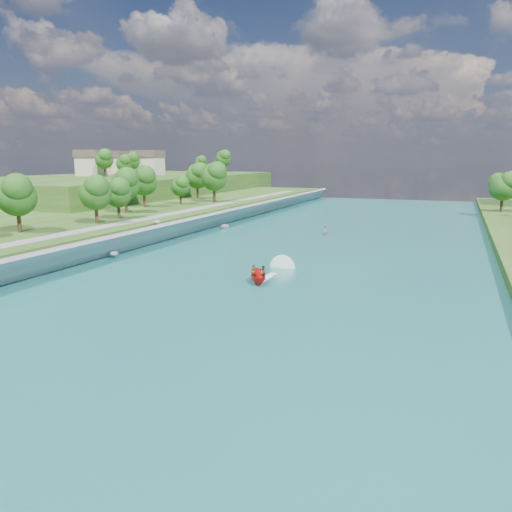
% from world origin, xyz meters
% --- Properties ---
extents(ground, '(260.00, 260.00, 0.00)m').
position_xyz_m(ground, '(0.00, 0.00, 0.00)').
color(ground, '#2D5119').
rests_on(ground, ground).
extents(river_water, '(55.00, 240.00, 0.10)m').
position_xyz_m(river_water, '(0.00, 20.00, 0.05)').
color(river_water, '#175558').
rests_on(river_water, ground).
extents(berm_west, '(45.00, 240.00, 3.50)m').
position_xyz_m(berm_west, '(-50.00, 20.00, 1.75)').
color(berm_west, '#2D5119').
rests_on(berm_west, ground).
extents(ridge_west, '(60.00, 120.00, 9.00)m').
position_xyz_m(ridge_west, '(-82.50, 95.00, 4.50)').
color(ridge_west, '#2D5119').
rests_on(ridge_west, ground).
extents(riprap_bank, '(4.29, 236.00, 4.24)m').
position_xyz_m(riprap_bank, '(-25.84, 19.29, 1.80)').
color(riprap_bank, slate).
rests_on(riprap_bank, ground).
extents(riverside_path, '(3.00, 200.00, 0.10)m').
position_xyz_m(riverside_path, '(-32.50, 20.00, 3.55)').
color(riverside_path, gray).
rests_on(riverside_path, berm_west).
extents(ridge_houses, '(29.50, 29.50, 8.40)m').
position_xyz_m(ridge_houses, '(-88.67, 100.00, 13.31)').
color(ridge_houses, beige).
rests_on(ridge_houses, ridge_west).
extents(trees_ridge, '(25.36, 65.09, 10.45)m').
position_xyz_m(trees_ridge, '(-73.12, 103.24, 13.63)').
color(trees_ridge, '#164913').
rests_on(trees_ridge, ridge_west).
extents(motorboat, '(3.60, 19.06, 2.22)m').
position_xyz_m(motorboat, '(0.24, 8.98, 0.82)').
color(motorboat, red).
rests_on(motorboat, river_water).
extents(raft, '(2.27, 2.86, 1.57)m').
position_xyz_m(raft, '(-1.95, 48.37, 0.45)').
color(raft, '#95989E').
rests_on(raft, river_water).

